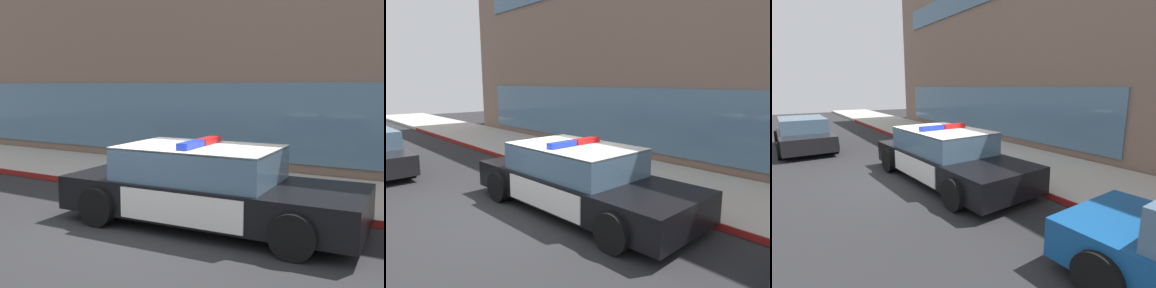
{
  "view_description": "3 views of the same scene",
  "coord_description": "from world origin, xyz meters",
  "views": [
    {
      "loc": [
        4.55,
        -6.21,
        2.42
      ],
      "look_at": [
        0.05,
        1.65,
        1.25
      ],
      "focal_mm": 42.17,
      "sensor_mm": 36.0,
      "label": 1
    },
    {
      "loc": [
        6.32,
        -4.12,
        2.7
      ],
      "look_at": [
        -1.08,
        2.34,
        0.95
      ],
      "focal_mm": 32.61,
      "sensor_mm": 36.0,
      "label": 2
    },
    {
      "loc": [
        7.46,
        -3.2,
        2.5
      ],
      "look_at": [
        -0.05,
        1.85,
        0.69
      ],
      "focal_mm": 26.73,
      "sensor_mm": 36.0,
      "label": 3
    }
  ],
  "objects": [
    {
      "name": "ground",
      "position": [
        0.0,
        0.0,
        0.0
      ],
      "size": [
        48.0,
        48.0,
        0.0
      ],
      "primitive_type": "plane",
      "color": "#262628"
    },
    {
      "name": "sidewalk",
      "position": [
        0.0,
        3.51,
        0.07
      ],
      "size": [
        48.0,
        3.35,
        0.15
      ],
      "primitive_type": "cube",
      "color": "#B2ADA3",
      "rests_on": "ground"
    },
    {
      "name": "curb_red_paint",
      "position": [
        0.0,
        1.82,
        0.08
      ],
      "size": [
        28.8,
        0.04,
        0.14
      ],
      "primitive_type": "cube",
      "color": "maroon",
      "rests_on": "ground"
    },
    {
      "name": "storefront_building",
      "position": [
        -0.98,
        9.69,
        4.67
      ],
      "size": [
        23.78,
        9.02,
        9.34
      ],
      "color": "#7A6051",
      "rests_on": "ground"
    },
    {
      "name": "police_cruiser",
      "position": [
        0.96,
        0.6,
        0.68
      ],
      "size": [
        5.25,
        2.34,
        1.49
      ],
      "rotation": [
        0.0,
        0.0,
        0.05
      ],
      "color": "black",
      "rests_on": "ground"
    },
    {
      "name": "fire_hydrant",
      "position": [
        -1.54,
        2.57,
        0.5
      ],
      "size": [
        0.34,
        0.39,
        0.73
      ],
      "color": "gold",
      "rests_on": "sidewalk"
    }
  ]
}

